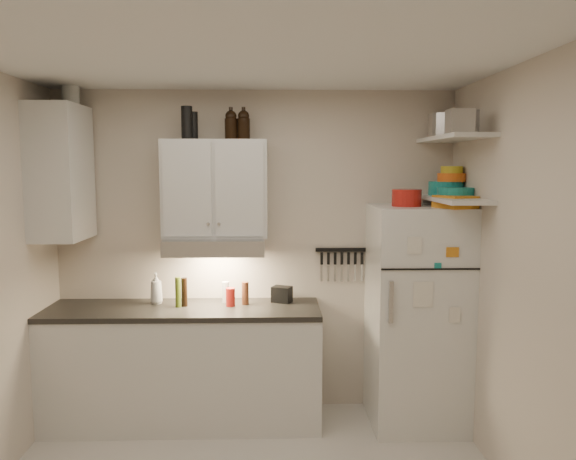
{
  "coord_description": "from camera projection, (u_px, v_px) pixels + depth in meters",
  "views": [
    {
      "loc": [
        0.15,
        -3.03,
        2.0
      ],
      "look_at": [
        0.25,
        0.9,
        1.55
      ],
      "focal_mm": 35.0,
      "sensor_mm": 36.0,
      "label": 1
    }
  ],
  "objects": [
    {
      "name": "side_cabinet",
      "position": [
        61.0,
        173.0,
        4.17
      ],
      "size": [
        0.33,
        0.55,
        1.0
      ],
      "primitive_type": "cube",
      "color": "silver",
      "rests_on": "left_wall"
    },
    {
      "name": "tin_b",
      "position": [
        460.0,
        121.0,
        3.69
      ],
      "size": [
        0.16,
        0.16,
        0.16
      ],
      "primitive_type": "cube",
      "rotation": [
        0.0,
        0.0,
        -0.01
      ],
      "color": "#AAAAAD",
      "rests_on": "shelf_hi"
    },
    {
      "name": "book_stack",
      "position": [
        455.0,
        202.0,
        4.01
      ],
      "size": [
        0.29,
        0.32,
        0.09
      ],
      "primitive_type": "cube",
      "rotation": [
        0.0,
        0.0,
        0.34
      ],
      "color": "orange",
      "rests_on": "fridge"
    },
    {
      "name": "range_hood",
      "position": [
        216.0,
        245.0,
        4.33
      ],
      "size": [
        0.76,
        0.46,
        0.12
      ],
      "primitive_type": "cube",
      "color": "silver",
      "rests_on": "back_wall"
    },
    {
      "name": "countertop",
      "position": [
        183.0,
        310.0,
        4.31
      ],
      "size": [
        2.1,
        0.62,
        0.04
      ],
      "primitive_type": "cube",
      "color": "black",
      "rests_on": "base_cabinet"
    },
    {
      "name": "plates",
      "position": [
        456.0,
        192.0,
        4.13
      ],
      "size": [
        0.28,
        0.28,
        0.07
      ],
      "primitive_type": "cylinder",
      "rotation": [
        0.0,
        0.0,
        0.05
      ],
      "color": "#17807C",
      "rests_on": "shelf_lo"
    },
    {
      "name": "soap_bottle",
      "position": [
        156.0,
        286.0,
        4.42
      ],
      "size": [
        0.11,
        0.12,
        0.28
      ],
      "primitive_type": "imported",
      "rotation": [
        0.0,
        0.0,
        0.09
      ],
      "color": "silver",
      "rests_on": "countertop"
    },
    {
      "name": "side_jar",
      "position": [
        71.0,
        94.0,
        4.22
      ],
      "size": [
        0.13,
        0.13,
        0.17
      ],
      "primitive_type": "cylinder",
      "rotation": [
        0.0,
        0.0,
        0.01
      ],
      "color": "silver",
      "rests_on": "side_cabinet"
    },
    {
      "name": "oil_bottle",
      "position": [
        178.0,
        292.0,
        4.31
      ],
      "size": [
        0.05,
        0.05,
        0.23
      ],
      "primitive_type": "cylinder",
      "rotation": [
        0.0,
        0.0,
        0.2
      ],
      "color": "#4E6218",
      "rests_on": "countertop"
    },
    {
      "name": "bowl_yellow",
      "position": [
        452.0,
        170.0,
        4.27
      ],
      "size": [
        0.17,
        0.17,
        0.05
      ],
      "primitive_type": "cylinder",
      "color": "gold",
      "rests_on": "bowl_orange"
    },
    {
      "name": "shelf_hi",
      "position": [
        454.0,
        138.0,
        4.04
      ],
      "size": [
        0.3,
        0.95,
        0.03
      ],
      "primitive_type": "cube",
      "color": "silver",
      "rests_on": "right_wall"
    },
    {
      "name": "clear_bottle",
      "position": [
        226.0,
        292.0,
        4.46
      ],
      "size": [
        0.07,
        0.07,
        0.17
      ],
      "primitive_type": "cylinder",
      "rotation": [
        0.0,
        0.0,
        0.29
      ],
      "color": "silver",
      "rests_on": "countertop"
    },
    {
      "name": "knife_strip",
      "position": [
        341.0,
        250.0,
        4.58
      ],
      "size": [
        0.42,
        0.02,
        0.03
      ],
      "primitive_type": "cube",
      "color": "black",
      "rests_on": "back_wall"
    },
    {
      "name": "spice_jar",
      "position": [
        418.0,
        200.0,
        4.2
      ],
      "size": [
        0.06,
        0.06,
        0.1
      ],
      "primitive_type": "cylinder",
      "rotation": [
        0.0,
        0.0,
        -0.07
      ],
      "color": "silver",
      "rests_on": "fridge"
    },
    {
      "name": "red_jar",
      "position": [
        230.0,
        297.0,
        4.34
      ],
      "size": [
        0.08,
        0.08,
        0.14
      ],
      "primitive_type": "cylinder",
      "rotation": [
        0.0,
        0.0,
        -0.06
      ],
      "color": "#A51913",
      "rests_on": "countertop"
    },
    {
      "name": "growler_a",
      "position": [
        231.0,
        125.0,
        4.29
      ],
      "size": [
        0.11,
        0.11,
        0.23
      ],
      "primitive_type": null,
      "rotation": [
        0.0,
        0.0,
        0.2
      ],
      "color": "black",
      "rests_on": "upper_cabinet"
    },
    {
      "name": "thermos_b",
      "position": [
        187.0,
        123.0,
        4.21
      ],
      "size": [
        0.1,
        0.1,
        0.24
      ],
      "primitive_type": "cylinder",
      "rotation": [
        0.0,
        0.0,
        0.26
      ],
      "color": "black",
      "rests_on": "upper_cabinet"
    },
    {
      "name": "fridge",
      "position": [
        417.0,
        316.0,
        4.32
      ],
      "size": [
        0.7,
        0.68,
        1.7
      ],
      "primitive_type": "cube",
      "color": "silver",
      "rests_on": "floor"
    },
    {
      "name": "upper_cabinet",
      "position": [
        216.0,
        189.0,
        4.35
      ],
      "size": [
        0.8,
        0.33,
        0.75
      ],
      "primitive_type": "cube",
      "color": "silver",
      "rests_on": "back_wall"
    },
    {
      "name": "back_wall",
      "position": [
        256.0,
        252.0,
        4.59
      ],
      "size": [
        3.2,
        0.02,
        2.6
      ],
      "primitive_type": "cube",
      "color": "beige",
      "rests_on": "ground"
    },
    {
      "name": "tin_a",
      "position": [
        466.0,
        123.0,
        4.01
      ],
      "size": [
        0.2,
        0.18,
        0.18
      ],
      "primitive_type": "cube",
      "rotation": [
        0.0,
        0.0,
        0.13
      ],
      "color": "#AAAAAD",
      "rests_on": "shelf_hi"
    },
    {
      "name": "thermos_a",
      "position": [
        193.0,
        126.0,
        4.25
      ],
      "size": [
        0.09,
        0.09,
        0.21
      ],
      "primitive_type": "cylinder",
      "rotation": [
        0.0,
        0.0,
        -0.3
      ],
      "color": "black",
      "rests_on": "upper_cabinet"
    },
    {
      "name": "right_wall",
      "position": [
        535.0,
        292.0,
        3.13
      ],
      "size": [
        0.02,
        3.0,
        2.6
      ],
      "primitive_type": "cube",
      "color": "beige",
      "rests_on": "ground"
    },
    {
      "name": "stock_pot",
      "position": [
        445.0,
        126.0,
        4.39
      ],
      "size": [
        0.32,
        0.32,
        0.19
      ],
      "primitive_type": "cylinder",
      "rotation": [
        0.0,
        0.0,
        0.22
      ],
      "color": "silver",
      "rests_on": "shelf_hi"
    },
    {
      "name": "shelf_lo",
      "position": [
        452.0,
        199.0,
        4.09
      ],
      "size": [
        0.3,
        0.95,
        0.03
      ],
      "primitive_type": "cube",
      "color": "silver",
      "rests_on": "right_wall"
    },
    {
      "name": "ceiling",
      "position": [
        245.0,
        49.0,
        2.94
      ],
      "size": [
        3.2,
        3.0,
        0.02
      ],
      "primitive_type": "cube",
      "color": "white",
      "rests_on": "ground"
    },
    {
      "name": "dutch_oven",
      "position": [
        407.0,
        198.0,
        4.19
      ],
      "size": [
        0.22,
        0.22,
        0.13
      ],
      "primitive_type": "cylinder",
      "rotation": [
        0.0,
        0.0,
        -0.01
      ],
      "color": "#A51913",
      "rests_on": "fridge"
    },
    {
      "name": "bowl_orange",
      "position": [
        452.0,
        177.0,
        4.27
      ],
      "size": [
        0.21,
        0.21,
        0.06
      ],
      "primitive_type": "cylinder",
      "color": "#E95C15",
      "rests_on": "bowl_teal"
    },
    {
      "name": "growler_b",
      "position": [
        244.0,
        125.0,
        4.3
      ],
      "size": [
        0.13,
        0.13,
        0.23
      ],
      "primitive_type": null,
      "rotation": [
        0.0,
        0.0,
        0.41
      ],
      "color": "black",
      "rests_on": "upper_cabinet"
    },
    {
      "name": "bowl_teal",
      "position": [
        446.0,
        188.0,
        4.32
      ],
      "size": [
        0.27,
        0.27,
        0.11
      ],
      "primitive_type": "cylinder",
      "color": "#17807C",
      "rests_on": "shelf_lo"
    },
    {
      "name": "pepper_mill",
      "position": [
        245.0,
        293.0,
        4.39
      ],
      "size": [
        0.06,
        0.06,
        0.18
      ],
      "primitive_type": "cylinder",
      "rotation": [
        0.0,
        0.0,
        0.16
      ],
      "color": "#5B2F1B",
      "rests_on": "countertop"
    },
    {
      "name": "base_cabinet",
      "position": [
        184.0,
        368.0,
        4.36
      ],
      "size": [
        2.1,
        0.6,
        0.88
      ],
      "primitive_type": "cube",
      "color": "silver",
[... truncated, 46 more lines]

